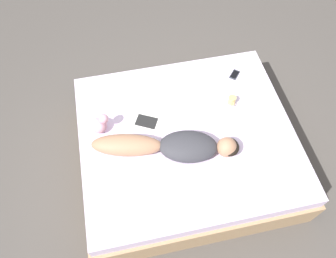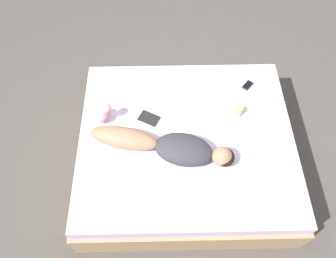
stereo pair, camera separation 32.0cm
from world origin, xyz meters
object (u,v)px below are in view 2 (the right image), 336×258
(person, at_px, (167,146))
(open_magazine, at_px, (154,111))
(cell_phone, at_px, (248,85))
(coffee_mug, at_px, (239,111))

(person, distance_m, open_magazine, 0.49)
(person, xyz_separation_m, open_magazine, (-0.46, -0.12, -0.09))
(person, relative_size, cell_phone, 8.88)
(coffee_mug, distance_m, cell_phone, 0.40)
(person, relative_size, coffee_mug, 12.94)
(open_magazine, xyz_separation_m, cell_phone, (-0.32, 1.02, 0.00))
(open_magazine, distance_m, cell_phone, 1.07)
(coffee_mug, bearing_deg, open_magazine, -92.77)
(person, bearing_deg, cell_phone, 144.71)
(open_magazine, distance_m, coffee_mug, 0.87)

